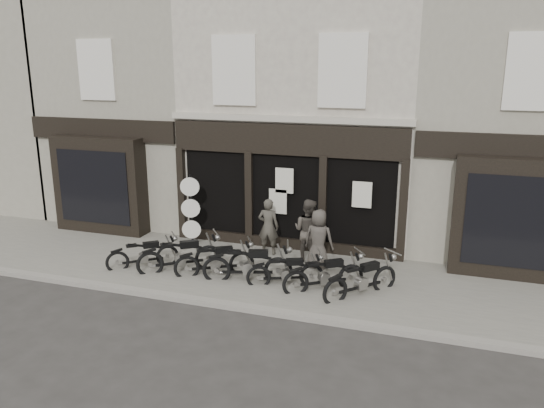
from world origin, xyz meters
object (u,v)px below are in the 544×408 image
(motorcycle_3, at_px, (249,268))
(motorcycle_4, at_px, (286,274))
(motorcycle_1, at_px, (181,258))
(advert_sign_post, at_px, (191,214))
(motorcycle_5, at_px, (325,278))
(man_left, at_px, (268,227))
(man_centre, at_px, (308,231))
(motorcycle_6, at_px, (361,282))
(motorcycle_2, at_px, (215,263))
(man_right, at_px, (319,239))
(motorcycle_0, at_px, (144,257))

(motorcycle_3, relative_size, motorcycle_4, 1.22)
(motorcycle_1, xyz_separation_m, advert_sign_post, (-0.56, 1.83, 0.72))
(motorcycle_4, height_order, motorcycle_5, motorcycle_5)
(man_left, xyz_separation_m, advert_sign_post, (-2.45, -0.10, 0.19))
(man_left, height_order, man_centre, man_centre)
(motorcycle_6, bearing_deg, motorcycle_5, 129.15)
(motorcycle_2, relative_size, motorcycle_4, 1.04)
(man_right, bearing_deg, motorcycle_5, 114.23)
(man_right, bearing_deg, advert_sign_post, -3.13)
(motorcycle_4, xyz_separation_m, motorcycle_6, (1.93, -0.04, 0.05))
(motorcycle_2, height_order, motorcycle_4, motorcycle_2)
(motorcycle_1, relative_size, man_right, 1.20)
(motorcycle_1, height_order, man_left, man_left)
(motorcycle_1, bearing_deg, man_centre, -7.76)
(motorcycle_5, relative_size, man_left, 1.12)
(motorcycle_4, relative_size, motorcycle_6, 1.03)
(man_right, distance_m, advert_sign_post, 4.15)
(motorcycle_5, distance_m, man_right, 1.50)
(man_centre, height_order, advert_sign_post, advert_sign_post)
(motorcycle_2, distance_m, man_left, 2.15)
(motorcycle_4, bearing_deg, man_right, 45.05)
(motorcycle_4, height_order, man_centre, man_centre)
(motorcycle_1, bearing_deg, man_right, -16.38)
(advert_sign_post, bearing_deg, motorcycle_5, -41.36)
(motorcycle_4, distance_m, man_right, 1.53)
(man_centre, bearing_deg, motorcycle_1, 44.74)
(motorcycle_1, height_order, man_centre, man_centre)
(man_left, bearing_deg, motorcycle_4, 116.49)
(motorcycle_2, bearing_deg, man_centre, 8.10)
(man_centre, distance_m, man_right, 0.59)
(man_left, bearing_deg, motorcycle_5, 133.93)
(motorcycle_4, height_order, advert_sign_post, advert_sign_post)
(motorcycle_6, relative_size, man_centre, 1.00)
(motorcycle_0, xyz_separation_m, motorcycle_4, (4.13, 0.06, -0.00))
(motorcycle_6, height_order, man_left, man_left)
(motorcycle_1, distance_m, motorcycle_3, 2.02)
(motorcycle_6, relative_size, man_right, 1.09)
(motorcycle_3, xyz_separation_m, man_right, (1.53, 1.37, 0.51))
(man_right, bearing_deg, motorcycle_0, 20.61)
(motorcycle_0, relative_size, man_right, 1.00)
(motorcycle_0, height_order, motorcycle_3, motorcycle_3)
(motorcycle_0, distance_m, motorcycle_4, 4.13)
(motorcycle_2, xyz_separation_m, motorcycle_3, (0.99, -0.11, 0.04))
(motorcycle_2, height_order, motorcycle_6, motorcycle_6)
(motorcycle_2, bearing_deg, motorcycle_5, -31.40)
(motorcycle_1, height_order, motorcycle_4, motorcycle_1)
(man_centre, bearing_deg, motorcycle_5, 132.99)
(motorcycle_5, xyz_separation_m, advert_sign_post, (-4.59, 1.84, 0.74))
(motorcycle_5, bearing_deg, motorcycle_4, 144.77)
(motorcycle_0, height_order, advert_sign_post, advert_sign_post)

